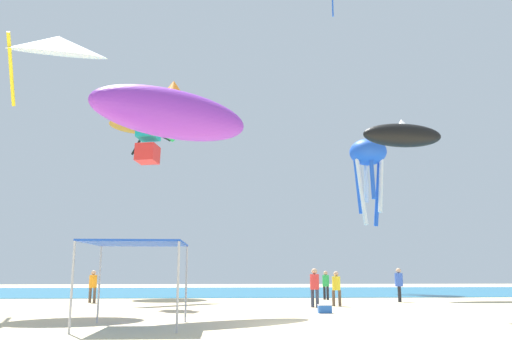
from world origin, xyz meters
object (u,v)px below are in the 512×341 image
at_px(person_rightmost, 336,286).
at_px(kite_delta_orange, 140,121).
at_px(kite_box_teal, 148,142).
at_px(kite_octopus_blue, 368,157).
at_px(person_central, 399,282).
at_px(cooler_box, 325,309).
at_px(person_leftmost, 315,284).
at_px(kite_parafoil_green, 145,116).
at_px(kite_inflatable_black, 402,135).
at_px(kite_inflatable_purple, 173,114).
at_px(person_far_shore, 93,284).
at_px(person_near_tent, 326,283).
at_px(kite_delta_white, 58,45).
at_px(canopy_tent, 137,246).

xyz_separation_m(person_rightmost, kite_delta_orange, (-12.30, 11.90, 12.01)).
bearing_deg(kite_box_teal, kite_octopus_blue, 54.55).
distance_m(person_central, cooler_box, 9.77).
distance_m(person_leftmost, kite_parafoil_green, 16.46).
xyz_separation_m(kite_box_teal, kite_octopus_blue, (16.32, 14.04, 2.56)).
xyz_separation_m(kite_inflatable_black, kite_inflatable_purple, (-14.93, -13.14, -2.79)).
height_order(person_central, kite_inflatable_purple, kite_inflatable_purple).
relative_size(person_central, kite_delta_orange, 0.33).
xyz_separation_m(person_central, kite_delta_orange, (-16.71, 8.49, 11.90)).
distance_m(person_far_shore, kite_inflatable_black, 22.95).
relative_size(person_near_tent, cooler_box, 3.09).
bearing_deg(kite_delta_orange, person_leftmost, -157.57).
relative_size(person_central, person_rightmost, 1.10).
relative_size(kite_inflatable_black, kite_octopus_blue, 0.81).
xyz_separation_m(kite_box_teal, kite_delta_white, (-4.26, -2.86, 4.28)).
bearing_deg(person_central, person_far_shore, -67.70).
xyz_separation_m(person_far_shore, kite_inflatable_purple, (5.07, -8.46, 7.44)).
relative_size(canopy_tent, kite_inflatable_black, 0.56).
bearing_deg(person_rightmost, person_near_tent, 96.80).
bearing_deg(person_far_shore, kite_parafoil_green, -95.08).
xyz_separation_m(person_central, cooler_box, (-5.87, -7.75, -0.95)).
bearing_deg(kite_inflatable_purple, person_leftmost, -2.38).
bearing_deg(cooler_box, person_rightmost, 71.44).
bearing_deg(person_central, kite_inflatable_purple, -33.46).
xyz_separation_m(person_rightmost, cooler_box, (-1.46, -4.34, -0.84)).
height_order(kite_box_teal, kite_delta_white, kite_delta_white).
xyz_separation_m(kite_inflatable_black, kite_octopus_blue, (-0.56, 6.91, -0.02)).
bearing_deg(kite_delta_orange, kite_box_teal, 173.92).
relative_size(person_central, person_far_shore, 1.07).
relative_size(person_rightmost, person_far_shore, 0.97).
relative_size(person_leftmost, kite_box_teal, 0.80).
distance_m(person_central, kite_delta_orange, 22.20).
relative_size(kite_inflatable_purple, kite_delta_white, 1.30).
bearing_deg(person_central, kite_parafoil_green, -78.72).
distance_m(person_leftmost, kite_delta_orange, 20.68).
bearing_deg(kite_box_teal, person_leftmost, 0.10).
relative_size(canopy_tent, person_far_shore, 1.86).
relative_size(kite_box_teal, kite_inflatable_purple, 0.32).
height_order(canopy_tent, person_central, canopy_tent).
relative_size(canopy_tent, kite_octopus_blue, 0.45).
distance_m(kite_octopus_blue, kite_delta_white, 26.68).
xyz_separation_m(canopy_tent, person_rightmost, (8.54, 9.55, -1.51)).
bearing_deg(kite_delta_white, kite_delta_orange, 70.81).
bearing_deg(kite_inflatable_black, kite_octopus_blue, -90.09).
xyz_separation_m(kite_parafoil_green, kite_inflatable_purple, (3.08, -11.47, -3.40)).
bearing_deg(person_rightmost, kite_inflatable_purple, -136.44).
relative_size(kite_octopus_blue, kite_inflatable_purple, 0.99).
distance_m(person_leftmost, cooler_box, 3.57).
relative_size(person_central, kite_delta_white, 0.34).
bearing_deg(kite_inflatable_purple, canopy_tent, -128.22).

